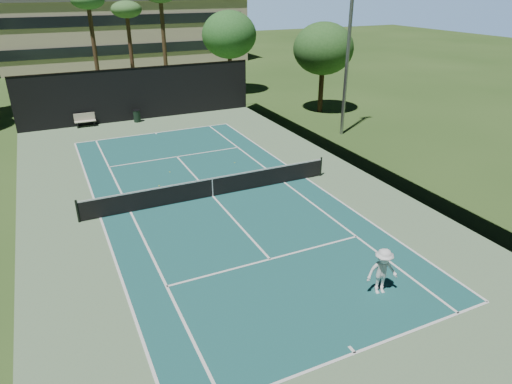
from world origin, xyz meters
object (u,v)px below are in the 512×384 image
tennis_ball_b (170,172)px  park_bench (85,120)px  player (382,271)px  tennis_net (212,186)px  tennis_ball_c (235,163)px  trash_bin (137,116)px  tennis_ball_d (159,186)px

tennis_ball_b → park_bench: size_ratio=0.04×
player → tennis_ball_b: bearing=117.9°
tennis_net → tennis_ball_c: 4.84m
tennis_net → trash_bin: (-0.54, 15.36, -0.08)m
tennis_ball_b → player: bearing=-75.5°
trash_bin → tennis_ball_c: bearing=-73.6°
player → tennis_ball_c: 13.79m
trash_bin → tennis_ball_b: bearing=-92.8°
tennis_net → tennis_ball_d: (-2.14, 2.38, -0.52)m
tennis_net → tennis_ball_d: 3.25m
tennis_ball_d → trash_bin: bearing=83.0°
trash_bin → tennis_ball_d: bearing=-97.0°
trash_bin → tennis_net: bearing=-88.0°
tennis_ball_c → trash_bin: (-3.38, 11.48, 0.45)m
player → trash_bin: 25.42m
tennis_ball_c → tennis_ball_d: bearing=-163.2°
tennis_ball_b → trash_bin: size_ratio=0.07×
tennis_ball_c → tennis_net: bearing=-126.1°
player → tennis_ball_b: size_ratio=27.97×
park_bench → trash_bin: 3.81m
tennis_ball_c → trash_bin: 11.97m
park_bench → tennis_ball_c: bearing=-58.8°
park_bench → trash_bin: (3.79, -0.35, -0.07)m
tennis_net → tennis_ball_c: size_ratio=221.12×
tennis_net → tennis_ball_b: (-1.09, 4.08, -0.53)m
tennis_net → park_bench: size_ratio=8.60×
tennis_ball_c → park_bench: park_bench is taller
tennis_ball_b → park_bench: bearing=105.6°
tennis_net → tennis_ball_d: bearing=132.0°
tennis_ball_b → tennis_ball_c: bearing=-2.9°
park_bench → tennis_ball_d: bearing=-80.7°
player → park_bench: bearing=118.3°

